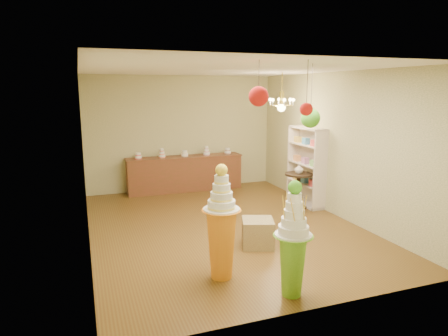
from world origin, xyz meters
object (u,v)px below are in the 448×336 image
object	(u,v)px
pedestal_orange	(222,233)
sideboard	(185,173)
pedestal_green	(293,249)
round_table	(298,186)

from	to	relation	value
pedestal_orange	sideboard	xyz separation A→B (m)	(0.76, 5.03, -0.18)
pedestal_orange	pedestal_green	bearing A→B (deg)	-48.67
pedestal_green	pedestal_orange	size ratio (longest dim) A/B	0.93
pedestal_orange	round_table	world-z (taller)	pedestal_orange
sideboard	round_table	distance (m)	3.13
pedestal_green	pedestal_orange	distance (m)	1.05
pedestal_green	sideboard	distance (m)	5.82
pedestal_orange	round_table	distance (m)	3.84
pedestal_green	pedestal_orange	xyz separation A→B (m)	(-0.69, 0.79, 0.03)
sideboard	pedestal_green	bearing A→B (deg)	-90.66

